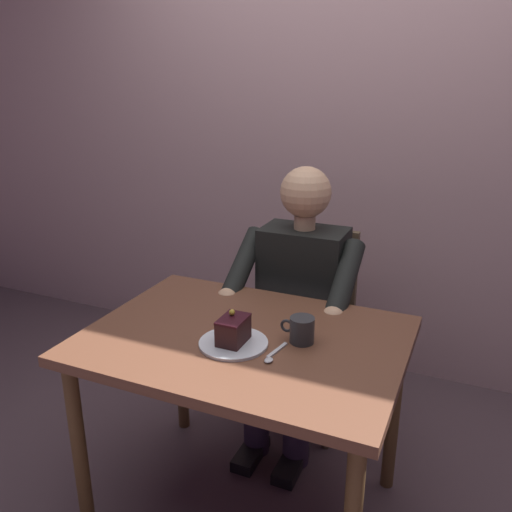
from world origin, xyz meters
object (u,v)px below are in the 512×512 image
(coffee_cup, at_px, (302,329))
(seated_person, at_px, (297,303))
(cake_slice, at_px, (233,330))
(dessert_spoon, at_px, (273,355))
(dining_table, at_px, (245,358))
(chair, at_px, (308,317))

(coffee_cup, bearing_deg, seated_person, -69.06)
(cake_slice, bearing_deg, coffee_cup, -151.38)
(seated_person, distance_m, dessert_spoon, 0.65)
(dining_table, relative_size, cake_slice, 9.27)
(seated_person, relative_size, coffee_cup, 10.32)
(dining_table, xyz_separation_m, chair, (0.00, -0.70, -0.15))
(seated_person, height_order, coffee_cup, seated_person)
(dining_table, relative_size, seated_person, 0.88)
(coffee_cup, relative_size, dessert_spoon, 0.81)
(dining_table, distance_m, dessert_spoon, 0.19)
(seated_person, bearing_deg, dining_table, 90.00)
(coffee_cup, xyz_separation_m, dessert_spoon, (0.05, 0.13, -0.04))
(coffee_cup, bearing_deg, cake_slice, 28.62)
(dining_table, distance_m, chair, 0.72)
(dining_table, bearing_deg, dessert_spoon, 146.12)
(cake_slice, bearing_deg, seated_person, -90.54)
(seated_person, xyz_separation_m, dessert_spoon, (-0.14, 0.62, 0.10))
(chair, bearing_deg, dessert_spoon, 99.97)
(dining_table, height_order, dessert_spoon, dessert_spoon)
(cake_slice, relative_size, dessert_spoon, 0.80)
(seated_person, xyz_separation_m, cake_slice, (0.01, 0.60, 0.15))
(cake_slice, relative_size, coffee_cup, 0.98)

